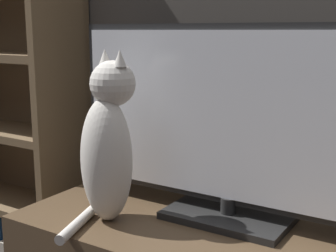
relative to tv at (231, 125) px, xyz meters
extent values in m
cube|color=black|center=(0.00, 0.00, -0.26)|extent=(0.35, 0.21, 0.02)
cylinder|color=black|center=(0.00, 0.00, -0.23)|extent=(0.04, 0.04, 0.05)
cube|color=black|center=(0.00, 0.00, 0.02)|extent=(0.99, 0.02, 0.50)
cube|color=white|center=(0.00, -0.01, 0.02)|extent=(0.95, 0.01, 0.46)
ellipsoid|color=silver|center=(-0.29, -0.18, -0.10)|extent=(0.19, 0.18, 0.35)
ellipsoid|color=olive|center=(-0.27, -0.14, -0.12)|extent=(0.09, 0.07, 0.19)
sphere|color=silver|center=(-0.28, -0.16, 0.11)|extent=(0.16, 0.16, 0.13)
cone|color=silver|center=(-0.31, -0.15, 0.18)|extent=(0.04, 0.04, 0.04)
cone|color=silver|center=(-0.25, -0.17, 0.18)|extent=(0.04, 0.04, 0.04)
cylinder|color=silver|center=(-0.32, -0.28, -0.26)|extent=(0.09, 0.21, 0.03)
cube|color=brown|center=(-0.72, 0.09, 0.00)|extent=(0.03, 0.28, 1.54)
cube|color=brown|center=(-1.02, 0.21, 0.00)|extent=(0.64, 0.03, 1.54)
cube|color=brown|center=(-1.02, 0.09, -0.45)|extent=(0.58, 0.25, 0.03)
cube|color=brown|center=(-1.02, 0.09, -0.15)|extent=(0.58, 0.25, 0.03)
cube|color=brown|center=(-1.02, 0.09, 0.15)|extent=(0.58, 0.25, 0.03)
cube|color=navy|center=(-1.03, 0.05, -0.61)|extent=(0.06, 0.19, 0.25)
cube|color=#AD662D|center=(-0.91, 0.07, -0.64)|extent=(0.03, 0.21, 0.21)
camera|label=1|loc=(0.52, -1.15, 0.25)|focal=50.00mm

